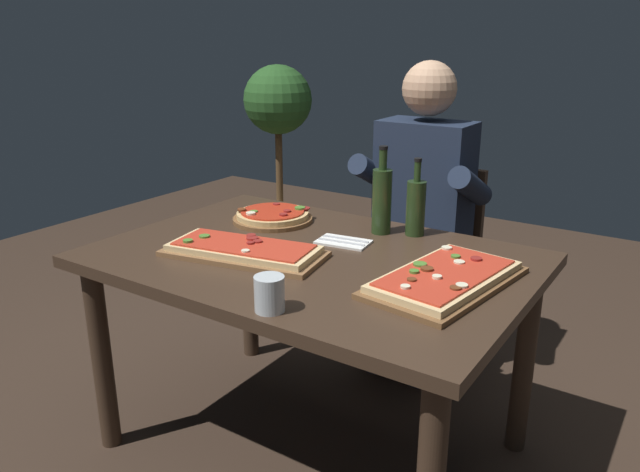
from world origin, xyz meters
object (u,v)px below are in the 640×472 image
(dining_table, at_px, (312,281))
(oil_bottle_amber, at_px, (416,206))
(pizza_round_far, at_px, (273,216))
(wine_bottle_dark, at_px, (382,199))
(potted_plant_corner, at_px, (279,145))
(pizza_rectangular_front, at_px, (244,250))
(pizza_rectangular_left, at_px, (445,278))
(tumbler_near_camera, at_px, (269,296))
(diner_chair, at_px, (427,255))
(seated_diner, at_px, (419,206))

(dining_table, xyz_separation_m, oil_bottle_amber, (0.19, 0.38, 0.20))
(pizza_round_far, bearing_deg, wine_bottle_dark, 14.06)
(wine_bottle_dark, distance_m, potted_plant_corner, 1.78)
(pizza_rectangular_front, bearing_deg, dining_table, 37.43)
(pizza_round_far, bearing_deg, pizza_rectangular_front, -66.06)
(dining_table, height_order, pizza_rectangular_left, pizza_rectangular_left)
(tumbler_near_camera, bearing_deg, oil_bottle_amber, 87.05)
(diner_chair, bearing_deg, pizza_rectangular_left, -63.60)
(pizza_rectangular_left, xyz_separation_m, tumbler_near_camera, (-0.32, -0.42, 0.02))
(pizza_rectangular_left, distance_m, seated_diner, 0.85)
(pizza_round_far, height_order, wine_bottle_dark, wine_bottle_dark)
(pizza_rectangular_front, xyz_separation_m, tumbler_near_camera, (0.33, -0.28, 0.02))
(pizza_rectangular_left, height_order, oil_bottle_amber, oil_bottle_amber)
(pizza_round_far, height_order, tumbler_near_camera, tumbler_near_camera)
(pizza_rectangular_front, height_order, diner_chair, diner_chair)
(pizza_round_far, relative_size, wine_bottle_dark, 0.97)
(diner_chair, xyz_separation_m, potted_plant_corner, (-1.31, 0.63, 0.28))
(dining_table, height_order, pizza_round_far, pizza_round_far)
(diner_chair, xyz_separation_m, seated_diner, (-0.00, -0.12, 0.26))
(pizza_round_far, distance_m, oil_bottle_amber, 0.56)
(seated_diner, bearing_deg, tumbler_near_camera, -84.63)
(tumbler_near_camera, relative_size, diner_chair, 0.11)
(dining_table, bearing_deg, seated_diner, 86.69)
(wine_bottle_dark, height_order, tumbler_near_camera, wine_bottle_dark)
(pizza_rectangular_front, height_order, wine_bottle_dark, wine_bottle_dark)
(seated_diner, bearing_deg, oil_bottle_amber, -67.40)
(wine_bottle_dark, height_order, potted_plant_corner, potted_plant_corner)
(pizza_rectangular_left, xyz_separation_m, wine_bottle_dark, (-0.39, 0.33, 0.11))
(pizza_rectangular_left, distance_m, oil_bottle_amber, 0.47)
(diner_chair, bearing_deg, oil_bottle_amber, -72.69)
(pizza_rectangular_left, distance_m, diner_chair, 0.99)
(pizza_rectangular_left, bearing_deg, pizza_round_far, 164.40)
(pizza_rectangular_left, bearing_deg, seated_diner, 120.01)
(oil_bottle_amber, height_order, potted_plant_corner, potted_plant_corner)
(wine_bottle_dark, height_order, oil_bottle_amber, wine_bottle_dark)
(tumbler_near_camera, height_order, diner_chair, diner_chair)
(potted_plant_corner, bearing_deg, dining_table, -49.59)
(oil_bottle_amber, relative_size, seated_diner, 0.21)
(pizza_rectangular_left, distance_m, wine_bottle_dark, 0.52)
(potted_plant_corner, bearing_deg, tumbler_near_camera, -53.31)
(dining_table, xyz_separation_m, potted_plant_corner, (-1.27, 1.49, 0.12))
(tumbler_near_camera, height_order, seated_diner, seated_diner)
(oil_bottle_amber, height_order, tumbler_near_camera, oil_bottle_amber)
(tumbler_near_camera, xyz_separation_m, potted_plant_corner, (-1.42, 1.90, -0.02))
(tumbler_near_camera, distance_m, seated_diner, 1.16)
(dining_table, xyz_separation_m, pizza_rectangular_front, (-0.18, -0.13, 0.11))
(tumbler_near_camera, bearing_deg, potted_plant_corner, 126.69)
(potted_plant_corner, bearing_deg, pizza_rectangular_front, -56.09)
(tumbler_near_camera, bearing_deg, seated_diner, 95.37)
(pizza_rectangular_left, bearing_deg, wine_bottle_dark, 139.66)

